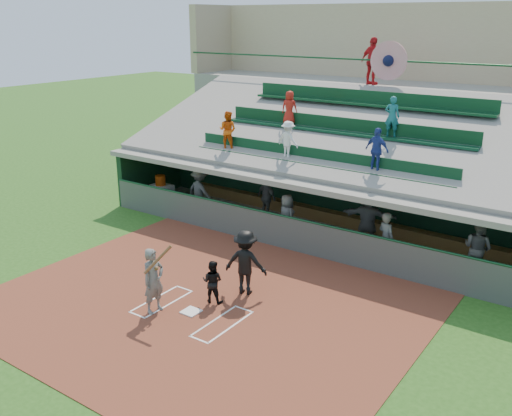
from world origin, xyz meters
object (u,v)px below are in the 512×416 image
Objects in this scene: home_plate at (191,312)px; catcher at (212,281)px; white_table at (162,193)px; water_cooler at (160,180)px; batter_at_plate at (154,280)px.

home_plate is 0.97m from catcher.
water_cooler is at bearing -108.75° from white_table.
batter_at_plate is at bearing -148.79° from home_plate.
catcher is at bearing 54.89° from batter_at_plate.
home_plate is at bearing 31.21° from batter_at_plate.
white_table is at bearing 138.01° from home_plate.
water_cooler reaches higher than home_plate.
catcher reaches higher than white_table.
batter_at_plate is (-0.79, -0.48, 0.85)m from home_plate.
batter_at_plate is 9.14m from water_cooler.
water_cooler is (-7.09, 5.45, 0.37)m from catcher.
home_plate is 9.40m from white_table.
home_plate is at bearing 66.67° from catcher.
white_table is 2.07× the size of water_cooler.
white_table is 0.57m from water_cooler.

